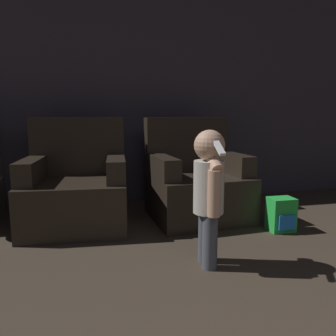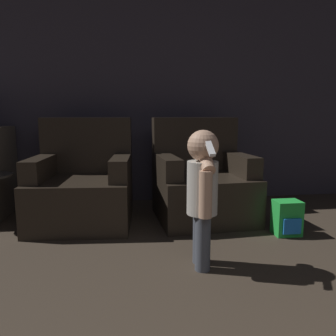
{
  "view_description": "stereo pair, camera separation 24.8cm",
  "coord_description": "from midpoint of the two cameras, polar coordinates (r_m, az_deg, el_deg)",
  "views": [
    {
      "loc": [
        -0.84,
        0.63,
        1.02
      ],
      "look_at": [
        -0.25,
        3.15,
        0.6
      ],
      "focal_mm": 35.0,
      "sensor_mm": 36.0,
      "label": 1
    },
    {
      "loc": [
        -0.6,
        0.59,
        1.02
      ],
      "look_at": [
        -0.25,
        3.15,
        0.6
      ],
      "focal_mm": 35.0,
      "sensor_mm": 36.0,
      "label": 2
    }
  ],
  "objects": [
    {
      "name": "toy_backpack",
      "position": [
        3.06,
        16.94,
        -7.81
      ],
      "size": [
        0.22,
        0.19,
        0.3
      ],
      "color": "green",
      "rests_on": "ground_plane"
    },
    {
      "name": "person_toddler",
      "position": [
        2.17,
        3.94,
        -3.4
      ],
      "size": [
        0.2,
        0.36,
        0.93
      ],
      "rotation": [
        0.0,
        0.0,
        -1.65
      ],
      "color": "#474C56",
      "rests_on": "ground_plane"
    },
    {
      "name": "armchair_right",
      "position": [
        3.3,
        2.73,
        -2.78
      ],
      "size": [
        0.95,
        0.89,
        1.0
      ],
      "rotation": [
        0.0,
        0.0,
        0.07
      ],
      "color": "black",
      "rests_on": "ground_plane"
    },
    {
      "name": "wall_back",
      "position": [
        3.96,
        -2.69,
        13.18
      ],
      "size": [
        8.4,
        0.05,
        2.6
      ],
      "color": "#3D3842",
      "rests_on": "ground_plane"
    },
    {
      "name": "armchair_left",
      "position": [
        3.19,
        -17.81,
        -3.62
      ],
      "size": [
        0.96,
        0.9,
        1.0
      ],
      "rotation": [
        0.0,
        0.0,
        -0.07
      ],
      "color": "black",
      "rests_on": "ground_plane"
    }
  ]
}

